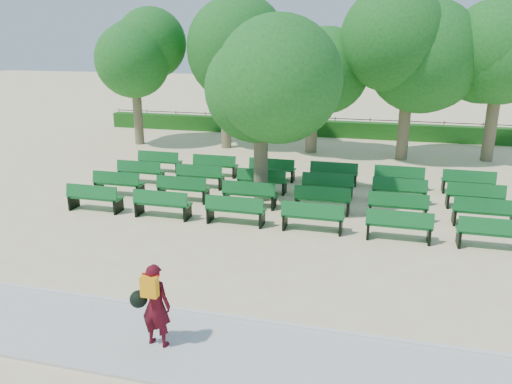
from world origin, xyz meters
TOP-DOWN VIEW (x-y plane):
  - ground at (0.00, 0.00)m, footprint 120.00×120.00m
  - paving at (0.00, -7.40)m, footprint 30.00×2.20m
  - curb at (0.00, -6.25)m, footprint 30.00×0.12m
  - hedge at (0.00, 14.00)m, footprint 26.00×0.70m
  - fence at (0.00, 14.40)m, footprint 26.00×0.10m
  - tree_line at (0.00, 10.00)m, footprint 21.80×6.80m
  - bench_array at (0.79, 1.62)m, footprint 1.85×0.61m
  - tree_among at (-0.25, 1.55)m, footprint 4.04×4.04m
  - person at (0.01, -7.48)m, footprint 0.78×0.48m

SIDE VIEW (x-z plane):
  - ground at x=0.00m, z-range 0.00..0.00m
  - fence at x=0.00m, z-range -0.51..0.51m
  - tree_line at x=0.00m, z-range -3.52..3.52m
  - paving at x=0.00m, z-range 0.00..0.06m
  - curb at x=0.00m, z-range 0.00..0.10m
  - bench_array at x=0.79m, z-range -0.48..0.67m
  - hedge at x=0.00m, z-range 0.00..0.90m
  - person at x=0.01m, z-range 0.09..1.72m
  - tree_among at x=-0.25m, z-range 0.99..6.65m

